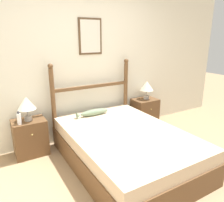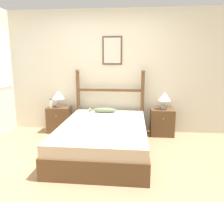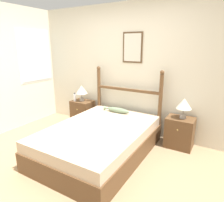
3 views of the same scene
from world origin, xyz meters
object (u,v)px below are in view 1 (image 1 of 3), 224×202
object	(u,v)px
nightstand_left	(30,137)
bottle	(19,118)
fish_pillow	(93,113)
nightstand_right	(145,112)
bed	(125,147)
table_lamp_right	(147,87)
table_lamp_left	(27,104)

from	to	relation	value
nightstand_left	bottle	world-z (taller)	bottle
bottle	fish_pillow	world-z (taller)	bottle
nightstand_right	bed	bearing A→B (deg)	-139.84
bed	nightstand_left	xyz separation A→B (m)	(-1.09, 0.92, 0.03)
nightstand_right	table_lamp_right	world-z (taller)	table_lamp_right
nightstand_left	bottle	size ratio (longest dim) A/B	2.83
nightstand_right	bottle	xyz separation A→B (m)	(-2.30, -0.10, 0.36)
bed	table_lamp_right	world-z (taller)	table_lamp_right
table_lamp_right	bottle	distance (m)	2.34
nightstand_right	fish_pillow	bearing A→B (deg)	-173.13
bed	fish_pillow	distance (m)	0.83
bed	bottle	world-z (taller)	bottle
nightstand_right	nightstand_left	bearing A→B (deg)	180.00
table_lamp_left	table_lamp_right	world-z (taller)	same
bed	bottle	size ratio (longest dim) A/B	10.79
table_lamp_left	nightstand_right	bearing A→B (deg)	0.16
nightstand_right	bottle	size ratio (longest dim) A/B	2.83
table_lamp_left	bottle	xyz separation A→B (m)	(-0.13, -0.09, -0.16)
bed	nightstand_right	world-z (taller)	nightstand_right
table_lamp_left	table_lamp_right	size ratio (longest dim) A/B	1.00
bed	nightstand_left	bearing A→B (deg)	139.84
nightstand_left	table_lamp_right	bearing A→B (deg)	0.12
nightstand_right	table_lamp_right	size ratio (longest dim) A/B	1.55
nightstand_left	nightstand_right	distance (m)	2.17
table_lamp_left	bottle	distance (m)	0.23
bottle	fish_pillow	bearing A→B (deg)	-2.43
table_lamp_left	fish_pillow	xyz separation A→B (m)	(0.97, -0.14, -0.26)
bed	fish_pillow	xyz separation A→B (m)	(-0.11, 0.77, 0.29)
nightstand_right	table_lamp_right	distance (m)	0.52
bed	table_lamp_right	size ratio (longest dim) A/B	5.92
nightstand_left	table_lamp_right	size ratio (longest dim) A/B	1.55
bottle	bed	bearing A→B (deg)	-33.95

